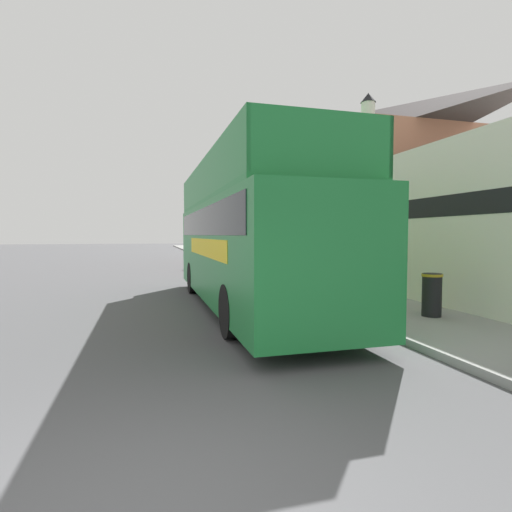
{
  "coord_description": "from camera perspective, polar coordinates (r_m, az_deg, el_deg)",
  "views": [
    {
      "loc": [
        0.1,
        -2.71,
        2.05
      ],
      "look_at": [
        2.87,
        7.44,
        1.49
      ],
      "focal_mm": 28.0,
      "sensor_mm": 36.0,
      "label": 1
    }
  ],
  "objects": [
    {
      "name": "sidewalk",
      "position": [
        21.66,
        0.96,
        -2.2
      ],
      "size": [
        2.91,
        108.0,
        0.14
      ],
      "color": "gray",
      "rests_on": "ground_plane"
    },
    {
      "name": "ground_plane",
      "position": [
        23.8,
        -15.48,
        -2.01
      ],
      "size": [
        144.0,
        144.0,
        0.0
      ],
      "primitive_type": "plane",
      "color": "#4C4C4F"
    },
    {
      "name": "lamp_post_nearest",
      "position": [
        9.93,
        15.62,
        12.41
      ],
      "size": [
        0.35,
        0.35,
        5.2
      ],
      "color": "black",
      "rests_on": "sidewalk"
    },
    {
      "name": "litter_bin",
      "position": [
        10.24,
        23.82,
        -4.93
      ],
      "size": [
        0.48,
        0.48,
        1.01
      ],
      "color": "black",
      "rests_on": "sidewalk"
    },
    {
      "name": "lamp_post_second",
      "position": [
        18.33,
        1.29,
        7.02
      ],
      "size": [
        0.35,
        0.35,
        4.6
      ],
      "color": "black",
      "rests_on": "sidewalk"
    },
    {
      "name": "brick_terrace_rear",
      "position": [
        25.81,
        8.89,
        8.63
      ],
      "size": [
        6.0,
        22.15,
        9.15
      ],
      "color": "#9E664C",
      "rests_on": "ground_plane"
    },
    {
      "name": "tour_bus",
      "position": [
        11.2,
        -1.46,
        2.06
      ],
      "size": [
        2.59,
        10.71,
        4.01
      ],
      "rotation": [
        0.0,
        0.0,
        0.01
      ],
      "color": "#1E7A38",
      "rests_on": "ground_plane"
    },
    {
      "name": "parked_car_ahead_of_bus",
      "position": [
        18.62,
        -4.46,
        -1.23
      ],
      "size": [
        1.87,
        4.55,
        1.41
      ],
      "rotation": [
        0.0,
        0.0,
        0.03
      ],
      "color": "maroon",
      "rests_on": "ground_plane"
    },
    {
      "name": "lamp_post_third",
      "position": [
        27.12,
        -4.75,
        5.84
      ],
      "size": [
        0.35,
        0.35,
        4.69
      ],
      "color": "black",
      "rests_on": "sidewalk"
    }
  ]
}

